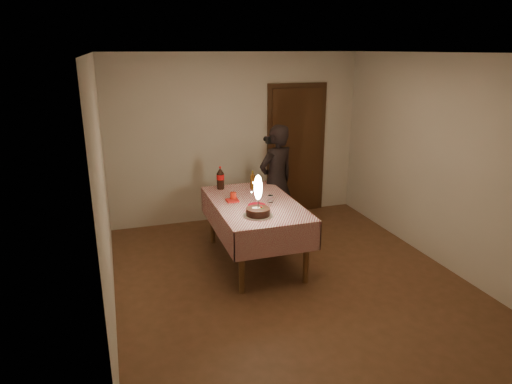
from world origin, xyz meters
TOP-DOWN VIEW (x-y plane):
  - ground at (0.00, 0.00)m, footprint 4.00×4.50m
  - room_shell at (0.03, 0.08)m, footprint 4.04×4.54m
  - dining_table at (-0.23, 0.61)m, footprint 1.02×1.72m
  - birthday_cake at (-0.34, 0.14)m, footprint 0.34×0.34m
  - red_plate at (-0.25, 0.48)m, footprint 0.22×0.22m
  - red_cup at (-0.47, 0.77)m, footprint 0.08×0.08m
  - clear_cup at (-0.05, 0.55)m, footprint 0.07×0.07m
  - napkin_stack at (-0.49, 0.73)m, footprint 0.15×0.15m
  - cola_bottle at (-0.50, 1.29)m, footprint 0.10×0.10m
  - amber_bottle_right at (-0.09, 1.16)m, footprint 0.06×0.06m
  - photographer at (0.34, 1.36)m, footprint 0.70×0.58m

SIDE VIEW (x-z plane):
  - ground at x=0.00m, z-range -0.01..0.01m
  - dining_table at x=-0.23m, z-range 0.29..1.09m
  - red_plate at x=-0.25m, z-range 0.80..0.81m
  - napkin_stack at x=-0.49m, z-range 0.80..0.82m
  - photographer at x=0.34m, z-range 0.00..1.64m
  - clear_cup at x=-0.05m, z-range 0.80..0.89m
  - red_cup at x=-0.47m, z-range 0.80..0.90m
  - amber_bottle_right at x=-0.09m, z-range 0.79..1.05m
  - birthday_cake at x=-0.34m, z-range 0.68..1.16m
  - cola_bottle at x=-0.50m, z-range 0.80..1.11m
  - room_shell at x=0.03m, z-range 0.34..2.96m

